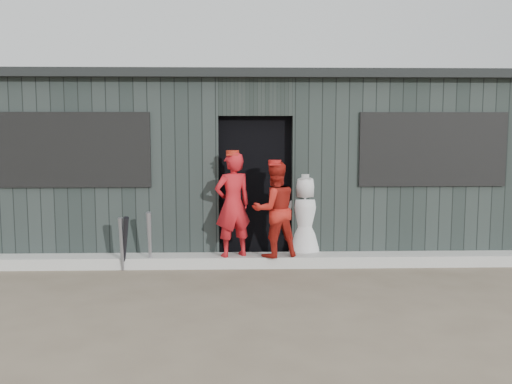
{
  "coord_description": "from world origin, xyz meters",
  "views": [
    {
      "loc": [
        -0.23,
        -5.65,
        1.84
      ],
      "look_at": [
        0.0,
        1.8,
        1.0
      ],
      "focal_mm": 40.0,
      "sensor_mm": 36.0,
      "label": 1
    }
  ],
  "objects_px": {
    "bat_left": "(122,244)",
    "player_red_right": "(275,210)",
    "player_grey_back": "(304,219)",
    "bat_mid": "(150,241)",
    "bat_right": "(125,243)",
    "player_red_left": "(233,205)",
    "dugout": "(253,162)"
  },
  "relations": [
    {
      "from": "bat_left",
      "to": "bat_mid",
      "type": "relative_size",
      "value": 0.91
    },
    {
      "from": "bat_right",
      "to": "player_red_left",
      "type": "xyz_separation_m",
      "value": [
        1.38,
        0.19,
        0.47
      ]
    },
    {
      "from": "bat_right",
      "to": "player_red_right",
      "type": "relative_size",
      "value": 0.6
    },
    {
      "from": "bat_left",
      "to": "player_red_right",
      "type": "bearing_deg",
      "value": 4.24
    },
    {
      "from": "bat_right",
      "to": "dugout",
      "type": "relative_size",
      "value": 0.09
    },
    {
      "from": "bat_left",
      "to": "bat_right",
      "type": "xyz_separation_m",
      "value": [
        0.04,
        -0.0,
        0.01
      ]
    },
    {
      "from": "player_red_left",
      "to": "dugout",
      "type": "xyz_separation_m",
      "value": [
        0.31,
        1.74,
        0.45
      ]
    },
    {
      "from": "bat_left",
      "to": "player_grey_back",
      "type": "bearing_deg",
      "value": 11.45
    },
    {
      "from": "bat_left",
      "to": "dugout",
      "type": "height_order",
      "value": "dugout"
    },
    {
      "from": "player_red_right",
      "to": "player_red_left",
      "type": "bearing_deg",
      "value": -22.87
    },
    {
      "from": "bat_mid",
      "to": "dugout",
      "type": "distance_m",
      "value": 2.48
    },
    {
      "from": "bat_mid",
      "to": "bat_right",
      "type": "relative_size",
      "value": 1.03
    },
    {
      "from": "bat_left",
      "to": "dugout",
      "type": "distance_m",
      "value": 2.75
    },
    {
      "from": "bat_mid",
      "to": "player_grey_back",
      "type": "relative_size",
      "value": 0.65
    },
    {
      "from": "player_red_right",
      "to": "bat_mid",
      "type": "bearing_deg",
      "value": -16.41
    },
    {
      "from": "bat_mid",
      "to": "player_grey_back",
      "type": "height_order",
      "value": "player_grey_back"
    },
    {
      "from": "bat_left",
      "to": "player_grey_back",
      "type": "relative_size",
      "value": 0.59
    },
    {
      "from": "bat_mid",
      "to": "bat_right",
      "type": "bearing_deg",
      "value": -165.54
    },
    {
      "from": "bat_mid",
      "to": "player_red_right",
      "type": "distance_m",
      "value": 1.67
    },
    {
      "from": "dugout",
      "to": "player_red_right",
      "type": "bearing_deg",
      "value": -82.29
    },
    {
      "from": "player_red_right",
      "to": "bat_left",
      "type": "bearing_deg",
      "value": -14.7
    },
    {
      "from": "bat_mid",
      "to": "player_red_left",
      "type": "bearing_deg",
      "value": 5.78
    },
    {
      "from": "bat_left",
      "to": "bat_mid",
      "type": "height_order",
      "value": "bat_mid"
    },
    {
      "from": "bat_left",
      "to": "player_red_left",
      "type": "distance_m",
      "value": 1.52
    },
    {
      "from": "player_red_left",
      "to": "dugout",
      "type": "distance_m",
      "value": 1.82
    },
    {
      "from": "bat_left",
      "to": "player_grey_back",
      "type": "distance_m",
      "value": 2.47
    },
    {
      "from": "bat_mid",
      "to": "player_red_left",
      "type": "height_order",
      "value": "player_red_left"
    },
    {
      "from": "player_grey_back",
      "to": "player_red_right",
      "type": "bearing_deg",
      "value": 36.61
    },
    {
      "from": "bat_right",
      "to": "bat_left",
      "type": "bearing_deg",
      "value": 175.58
    },
    {
      "from": "player_red_right",
      "to": "player_grey_back",
      "type": "height_order",
      "value": "player_red_right"
    },
    {
      "from": "dugout",
      "to": "bat_right",
      "type": "bearing_deg",
      "value": -131.2
    },
    {
      "from": "bat_right",
      "to": "player_red_right",
      "type": "bearing_deg",
      "value": 4.44
    }
  ]
}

